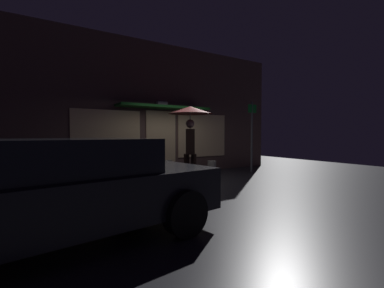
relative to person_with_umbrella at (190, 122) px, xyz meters
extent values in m
plane|color=#26262B|center=(0.12, -0.06, -1.74)|extent=(18.00, 18.00, 0.00)
cube|color=brown|center=(0.12, 2.29, 0.52)|extent=(9.80, 0.30, 4.53)
cube|color=#F9D199|center=(0.12, 2.12, -0.64)|extent=(1.10, 0.04, 2.20)
cube|color=#F9D199|center=(-1.71, 2.12, -0.39)|extent=(2.11, 0.04, 1.60)
cube|color=#F9D199|center=(1.85, 2.12, -0.39)|extent=(2.11, 0.04, 1.60)
cube|color=white|center=(0.12, 2.04, 0.71)|extent=(0.36, 0.16, 0.12)
cube|color=#144C19|center=(0.12, 1.79, 0.56)|extent=(3.20, 0.70, 0.08)
cylinder|color=black|center=(0.09, -0.05, -1.32)|extent=(0.15, 0.15, 0.85)
cylinder|color=black|center=(-0.09, 0.05, -1.32)|extent=(0.15, 0.15, 0.85)
cube|color=black|center=(0.00, 0.00, -0.55)|extent=(0.44, 0.52, 0.69)
cube|color=silver|center=(-0.11, -0.07, -0.55)|extent=(0.09, 0.13, 0.55)
cube|color=red|center=(-0.11, -0.07, -0.57)|extent=(0.05, 0.06, 0.44)
sphere|color=tan|center=(0.00, 0.00, -0.06)|extent=(0.24, 0.24, 0.24)
cylinder|color=slate|center=(0.00, 0.00, -0.05)|extent=(0.02, 0.02, 0.93)
cone|color=#4C0C0C|center=(0.00, 0.00, 0.32)|extent=(1.21, 1.21, 0.20)
cube|color=black|center=(-3.58, -2.51, -1.17)|extent=(4.50, 2.32, 0.61)
cube|color=black|center=(-3.58, -2.51, -0.64)|extent=(2.60, 1.84, 0.45)
cylinder|color=black|center=(-2.25, -1.45, -1.42)|extent=(0.66, 0.31, 0.64)
cylinder|color=black|center=(-2.01, -3.15, -1.42)|extent=(0.66, 0.31, 0.64)
cylinder|color=#595B60|center=(3.17, 0.86, -0.45)|extent=(0.07, 0.07, 2.58)
cube|color=#198C33|center=(3.17, 0.84, 0.59)|extent=(0.40, 0.02, 0.30)
cylinder|color=#9E998E|center=(1.54, 1.09, -1.50)|extent=(0.29, 0.29, 0.49)
cylinder|color=slate|center=(-0.05, 1.24, -1.46)|extent=(0.25, 0.25, 0.57)
camera|label=1|loc=(-3.80, -6.21, -0.35)|focal=24.75mm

